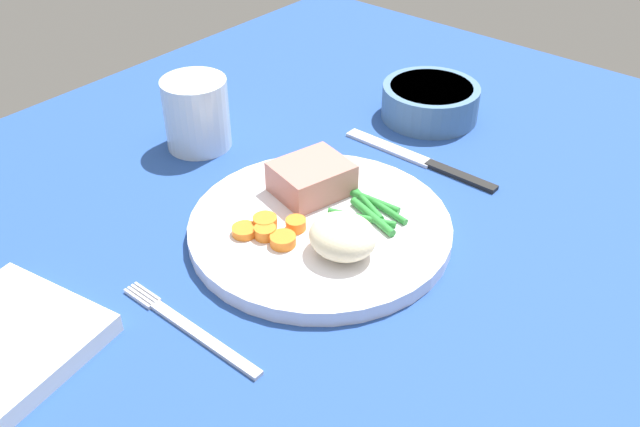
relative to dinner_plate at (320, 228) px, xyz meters
The scene contains 11 objects.
dining_table 3.96cm from the dinner_plate, 121.46° to the left, with size 120.00×90.00×2.00cm.
dinner_plate is the anchor object (origin of this frame).
meat_portion 6.06cm from the dinner_plate, 49.40° to the left, with size 7.63×6.41×3.39cm, color #B2756B.
mashed_potatoes 6.00cm from the dinner_plate, 116.57° to the right, with size 6.07×6.60×3.79cm, color beige.
carrot_slices 5.45cm from the dinner_plate, 153.56° to the left, with size 6.16×6.54×1.20cm.
green_beans 5.59cm from the dinner_plate, 30.53° to the right, with size 6.15×9.53×0.82cm.
fork 17.68cm from the dinner_plate, behind, with size 1.44×16.60×0.40cm.
knife 18.44cm from the dinner_plate, ahead, with size 1.70×20.50×0.64cm.
water_glass 23.48cm from the dinner_plate, 79.33° to the left, with size 7.80×7.80×8.64cm.
salad_bowl 29.11cm from the dinner_plate, 10.62° to the left, with size 12.48×12.48×4.41cm.
napkin 30.44cm from the dinner_plate, 160.92° to the left, with size 12.67×13.77×1.80cm, color white.
Camera 1 is at (-41.83, -39.72, 45.80)cm, focal length 39.52 mm.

